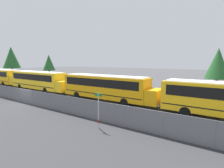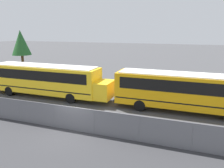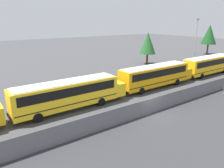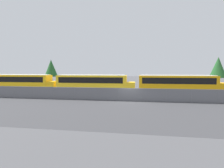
# 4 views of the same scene
# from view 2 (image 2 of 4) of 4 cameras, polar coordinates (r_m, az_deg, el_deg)

# --- Properties ---
(ground_plane) EXTENTS (200.00, 200.00, 0.00)m
(ground_plane) POSITION_cam_2_polar(r_m,az_deg,el_deg) (15.79, -9.86, -11.84)
(ground_plane) COLOR #424244
(fence) EXTENTS (95.65, 0.07, 1.73)m
(fence) POSITION_cam_2_polar(r_m,az_deg,el_deg) (15.43, -10.01, -8.88)
(fence) COLOR #9EA0A5
(fence) RESTS_ON ground_plane
(school_bus_2) EXTENTS (13.51, 2.56, 3.30)m
(school_bus_2) POSITION_cam_2_polar(r_m,az_deg,el_deg) (23.53, -16.69, 1.45)
(school_bus_2) COLOR yellow
(school_bus_2) RESTS_ON ground_plane
(school_bus_3) EXTENTS (13.51, 2.56, 3.30)m
(school_bus_3) POSITION_cam_2_polar(r_m,az_deg,el_deg) (19.26, 19.85, -1.50)
(school_bus_3) COLOR orange
(school_bus_3) RESTS_ON ground_plane
(tree_2) EXTENTS (3.33, 3.33, 6.79)m
(tree_2) POSITION_cam_2_polar(r_m,az_deg,el_deg) (42.35, -22.70, 9.91)
(tree_2) COLOR #51381E
(tree_2) RESTS_ON ground_plane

